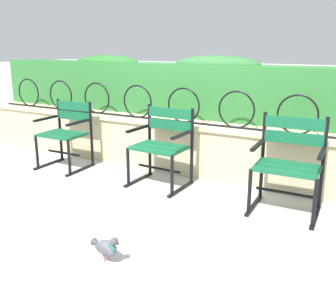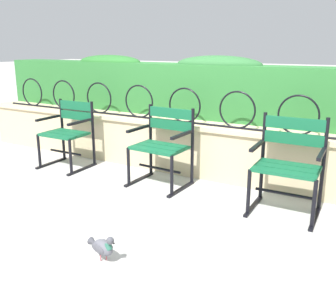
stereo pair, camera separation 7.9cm
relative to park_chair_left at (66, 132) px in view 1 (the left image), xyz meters
name	(u,v)px [view 1 (the left image)]	position (x,y,z in m)	size (l,w,h in m)	color
ground_plane	(165,193)	(1.56, -0.21, -0.46)	(60.00, 60.00, 0.00)	#B7B5AF
stone_wall	(195,148)	(1.56, 0.54, -0.14)	(6.87, 0.41, 0.63)	#C6B289
iron_arch_fence	(184,107)	(1.45, 0.46, 0.37)	(6.34, 0.02, 0.42)	black
hedge_row	(208,89)	(1.54, 0.94, 0.54)	(6.73, 0.45, 0.78)	#2D7033
park_chair_left	(66,132)	(0.00, 0.00, 0.00)	(0.58, 0.53, 0.84)	#145B38
park_chair_centre	(163,144)	(1.39, 0.04, 0.01)	(0.63, 0.55, 0.87)	#145B38
park_chair_right	(289,162)	(2.77, -0.01, 0.02)	(0.62, 0.53, 0.90)	#145B38
pigeon_near_chairs	(106,247)	(1.81, -1.55, -0.35)	(0.29, 0.14, 0.22)	#5B5B66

